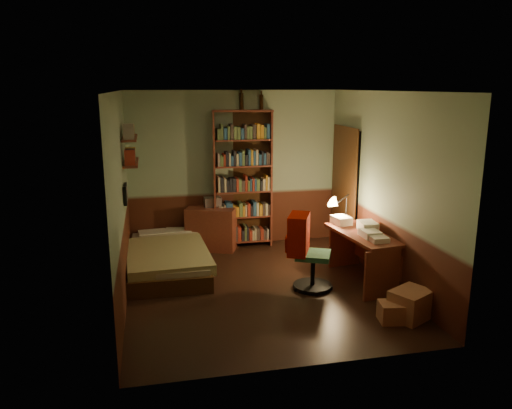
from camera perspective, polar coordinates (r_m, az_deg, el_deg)
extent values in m
cube|color=black|center=(6.86, 0.45, -9.53)|extent=(3.50, 4.00, 0.02)
cube|color=silver|center=(6.32, 0.49, 12.92)|extent=(3.50, 4.00, 0.02)
cube|color=gray|center=(8.40, -2.54, 4.05)|extent=(3.50, 0.02, 2.60)
cube|color=gray|center=(6.32, -15.29, 0.47)|extent=(0.02, 4.00, 2.60)
cube|color=gray|center=(7.05, 14.57, 1.82)|extent=(0.02, 4.00, 2.60)
cube|color=gray|center=(4.59, 5.99, -3.97)|extent=(3.50, 0.02, 2.60)
cube|color=black|center=(8.25, 10.19, 1.56)|extent=(0.06, 0.90, 2.00)
cube|color=#3B220F|center=(8.24, 9.96, 1.55)|extent=(0.02, 0.98, 2.08)
cube|color=olive|center=(7.52, -10.12, -5.12)|extent=(1.10, 2.04, 0.61)
cube|color=maroon|center=(8.31, -5.14, -2.78)|extent=(0.89, 0.66, 0.71)
cube|color=#B2B2B7|center=(8.33, -4.98, 0.32)|extent=(0.29, 0.22, 0.15)
cube|color=maroon|center=(8.30, -1.49, 2.84)|extent=(1.01, 0.43, 2.29)
cylinder|color=black|center=(8.27, -1.67, 11.71)|extent=(0.09, 0.09, 0.27)
cylinder|color=black|center=(8.33, 0.61, 11.64)|extent=(0.08, 0.08, 0.24)
cube|color=maroon|center=(7.12, 11.99, -5.89)|extent=(0.69, 1.35, 0.69)
cube|color=silver|center=(7.40, 9.71, -1.78)|extent=(0.26, 0.32, 0.12)
cone|color=black|center=(7.52, 10.29, 0.27)|extent=(0.18, 0.18, 0.58)
cube|color=#295D3D|center=(6.71, 6.56, -5.86)|extent=(0.59, 0.56, 0.92)
cube|color=#A31000|center=(6.74, 7.35, 0.63)|extent=(0.29, 0.47, 0.53)
cube|color=maroon|center=(7.35, -14.09, 4.67)|extent=(0.20, 0.90, 0.03)
cube|color=maroon|center=(7.30, -14.25, 7.39)|extent=(0.20, 0.90, 0.03)
cube|color=black|center=(6.92, -14.70, 1.17)|extent=(0.04, 0.32, 0.26)
cube|color=#A36A4A|center=(6.23, 17.27, -10.84)|extent=(0.58, 0.54, 0.34)
cube|color=#A36A4A|center=(6.11, 15.42, -11.77)|extent=(0.36, 0.31, 0.23)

